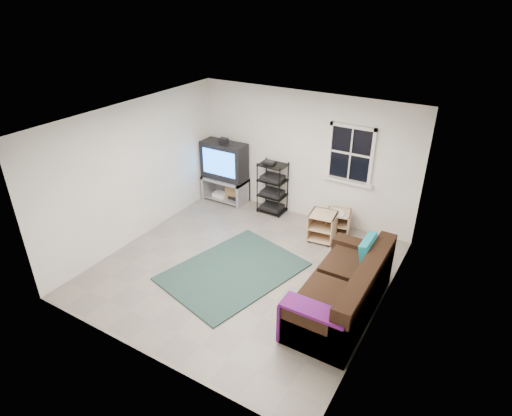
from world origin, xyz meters
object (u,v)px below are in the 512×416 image
Objects in this scene: tv_unit at (225,167)px; sofa at (343,292)px; side_table_left at (323,225)px; av_rack at (272,191)px; side_table_right at (338,221)px.

sofa is (3.59, -2.18, -0.45)m from tv_unit.
tv_unit is at bearing 170.45° from side_table_left.
tv_unit reaches higher than sofa.
av_rack is 2.17× the size of side_table_right.
av_rack reaches higher than sofa.
av_rack is at bearing 160.89° from side_table_left.
av_rack is 3.29m from sofa.
side_table_left is (1.36, -0.47, -0.19)m from av_rack.
tv_unit is at bearing -177.78° from av_rack.
sofa reaches higher than side_table_left.
av_rack is 1.45m from side_table_left.
side_table_right is (2.71, -0.09, -0.52)m from tv_unit.
side_table_left is at bearing 121.12° from sofa.
side_table_right is 2.27m from sofa.
sofa is at bearing -58.88° from side_table_left.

